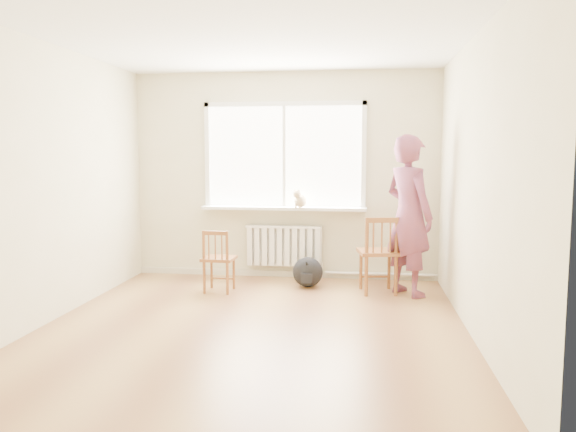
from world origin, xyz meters
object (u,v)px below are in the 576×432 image
(backpack, at_px, (308,272))
(chair_left, at_px, (218,261))
(chair_right, at_px, (379,255))
(person, at_px, (409,216))
(cat, at_px, (300,200))

(backpack, bearing_deg, chair_left, -159.08)
(backpack, bearing_deg, chair_right, -14.29)
(person, relative_size, cat, 5.12)
(chair_left, bearing_deg, person, -173.08)
(chair_right, height_order, cat, cat)
(person, bearing_deg, backpack, 40.48)
(chair_right, relative_size, backpack, 2.46)
(cat, bearing_deg, chair_left, -122.80)
(backpack, bearing_deg, person, -10.60)
(chair_left, distance_m, chair_right, 1.90)
(chair_right, bearing_deg, backpack, -24.59)
(chair_left, relative_size, chair_right, 0.82)
(chair_left, distance_m, backpack, 1.12)
(person, xyz_separation_m, backpack, (-1.19, 0.22, -0.74))
(chair_right, xyz_separation_m, cat, (-1.00, 0.58, 0.59))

